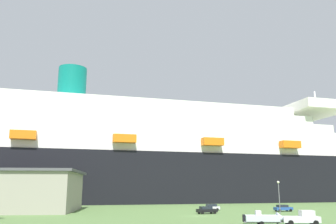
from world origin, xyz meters
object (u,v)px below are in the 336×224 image
object	(u,v)px
cruise_ship	(162,160)
parked_car_blue_suv	(283,208)
parked_car_silver_sedan	(211,207)
parked_car_black_coupe	(207,210)
street_lamp	(279,192)
pickup_truck	(302,218)
small_boat_on_trailer	(266,218)

from	to	relation	value
cruise_ship	parked_car_blue_suv	distance (m)	63.29
parked_car_blue_suv	parked_car_silver_sedan	xyz separation A→B (m)	(-16.33, 6.35, 0.00)
parked_car_blue_suv	parked_car_silver_sedan	distance (m)	17.52
parked_car_black_coupe	cruise_ship	bearing A→B (deg)	90.43
street_lamp	parked_car_black_coupe	bearing A→B (deg)	172.72
pickup_truck	parked_car_silver_sedan	world-z (taller)	pickup_truck
parked_car_blue_suv	parked_car_black_coupe	bearing A→B (deg)	-168.04
street_lamp	parked_car_blue_suv	bearing A→B (deg)	57.67
cruise_ship	parked_car_silver_sedan	world-z (taller)	cruise_ship
parked_car_blue_suv	parked_car_black_coupe	distance (m)	20.95
pickup_truck	parked_car_black_coupe	xyz separation A→B (m)	(-7.87, 25.96, -0.21)
cruise_ship	parked_car_silver_sedan	bearing A→B (deg)	-84.85
cruise_ship	parked_car_blue_suv	world-z (taller)	cruise_ship
street_lamp	parked_car_silver_sedan	distance (m)	18.14
cruise_ship	pickup_truck	world-z (taller)	cruise_ship
pickup_truck	street_lamp	xyz separation A→B (m)	(8.54, 23.86, 3.68)
parked_car_blue_suv	parked_car_silver_sedan	size ratio (longest dim) A/B	0.96
parked_car_black_coupe	street_lamp	bearing A→B (deg)	-7.28
small_boat_on_trailer	parked_car_black_coupe	world-z (taller)	small_boat_on_trailer
small_boat_on_trailer	parked_car_black_coupe	bearing A→B (deg)	95.86
cruise_ship	parked_car_blue_suv	size ratio (longest dim) A/B	64.13
pickup_truck	parked_car_blue_suv	world-z (taller)	pickup_truck
cruise_ship	parked_car_black_coupe	world-z (taller)	cruise_ship
parked_car_silver_sedan	parked_car_blue_suv	bearing A→B (deg)	-21.25
pickup_truck	cruise_ship	bearing A→B (deg)	95.41
small_boat_on_trailer	pickup_truck	bearing A→B (deg)	-12.49
small_boat_on_trailer	parked_car_silver_sedan	world-z (taller)	small_boat_on_trailer
parked_car_blue_suv	parked_car_black_coupe	xyz separation A→B (m)	(-20.49, -4.34, 0.00)
street_lamp	parked_car_silver_sedan	world-z (taller)	street_lamp
small_boat_on_trailer	parked_car_silver_sedan	xyz separation A→B (m)	(1.62, 35.47, -0.13)
pickup_truck	parked_car_blue_suv	xyz separation A→B (m)	(12.62, 30.30, -0.21)
parked_car_silver_sedan	small_boat_on_trailer	bearing A→B (deg)	-92.61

